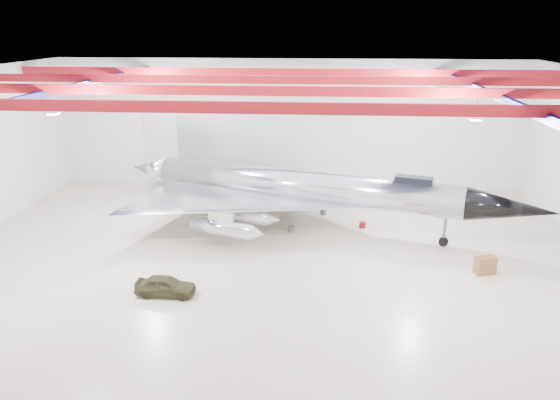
{
  "coord_description": "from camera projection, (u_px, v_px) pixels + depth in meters",
  "views": [
    {
      "loc": [
        3.22,
        -31.42,
        13.68
      ],
      "look_at": [
        0.35,
        2.0,
        2.87
      ],
      "focal_mm": 35.0,
      "sensor_mm": 36.0,
      "label": 1
    }
  ],
  "objects": [
    {
      "name": "crate_small",
      "position": [
        161.0,
        207.0,
        42.42
      ],
      "size": [
        0.42,
        0.38,
        0.24
      ],
      "primitive_type": "cube",
      "rotation": [
        0.0,
        0.0,
        0.38
      ],
      "color": "#59595B",
      "rests_on": "floor"
    },
    {
      "name": "jet_aircraft",
      "position": [
        301.0,
        190.0,
        37.95
      ],
      "size": [
        29.62,
        21.57,
        8.27
      ],
      "rotation": [
        0.0,
        0.0,
        -0.29
      ],
      "color": "silver",
      "rests_on": "floor"
    },
    {
      "name": "engine_drum",
      "position": [
        291.0,
        229.0,
        37.72
      ],
      "size": [
        0.48,
        0.48,
        0.41
      ],
      "primitive_type": "cylinder",
      "rotation": [
        0.0,
        0.0,
        -0.06
      ],
      "color": "#59595B",
      "rests_on": "floor"
    },
    {
      "name": "wall_back",
      "position": [
        289.0,
        124.0,
        46.79
      ],
      "size": [
        40.0,
        0.0,
        40.0
      ],
      "primitive_type": "plane",
      "rotation": [
        1.57,
        0.0,
        0.0
      ],
      "color": "silver",
      "rests_on": "floor"
    },
    {
      "name": "jeep",
      "position": [
        165.0,
        286.0,
        28.76
      ],
      "size": [
        3.22,
        1.34,
        1.09
      ],
      "primitive_type": "imported",
      "rotation": [
        0.0,
        0.0,
        1.55
      ],
      "color": "#38351C",
      "rests_on": "floor"
    },
    {
      "name": "toolbox_red",
      "position": [
        270.0,
        216.0,
        40.41
      ],
      "size": [
        0.5,
        0.45,
        0.3
      ],
      "primitive_type": "cube",
      "rotation": [
        0.0,
        0.0,
        -0.29
      ],
      "color": "maroon",
      "rests_on": "floor"
    },
    {
      "name": "floor",
      "position": [
        272.0,
        253.0,
        34.25
      ],
      "size": [
        40.0,
        40.0,
        0.0
      ],
      "primitive_type": "plane",
      "color": "beige",
      "rests_on": "ground"
    },
    {
      "name": "desk",
      "position": [
        485.0,
        265.0,
        31.22
      ],
      "size": [
        1.28,
        0.91,
        1.06
      ],
      "primitive_type": "cube",
      "rotation": [
        0.0,
        0.0,
        0.32
      ],
      "color": "brown",
      "rests_on": "floor"
    },
    {
      "name": "crate_ply",
      "position": [
        207.0,
        226.0,
        38.27
      ],
      "size": [
        0.65,
        0.56,
        0.4
      ],
      "primitive_type": "cube",
      "rotation": [
        0.0,
        0.0,
        -0.21
      ],
      "color": "olive",
      "rests_on": "floor"
    },
    {
      "name": "ceiling_structure",
      "position": [
        271.0,
        86.0,
        31.09
      ],
      "size": [
        39.5,
        29.5,
        1.08
      ],
      "color": "maroon",
      "rests_on": "ceiling"
    },
    {
      "name": "tool_chest",
      "position": [
        363.0,
        225.0,
        38.46
      ],
      "size": [
        0.54,
        0.54,
        0.42
      ],
      "primitive_type": "cylinder",
      "rotation": [
        0.0,
        0.0,
        0.19
      ],
      "color": "maroon",
      "rests_on": "floor"
    },
    {
      "name": "ceiling",
      "position": [
        271.0,
        74.0,
        30.88
      ],
      "size": [
        40.0,
        40.0,
        0.0
      ],
      "primitive_type": "plane",
      "rotation": [
        3.14,
        0.0,
        0.0
      ],
      "color": "#0A0F38",
      "rests_on": "wall_back"
    },
    {
      "name": "spares_box",
      "position": [
        323.0,
        212.0,
        41.14
      ],
      "size": [
        0.5,
        0.5,
        0.41
      ],
      "primitive_type": "cylinder",
      "rotation": [
        0.0,
        0.0,
        0.11
      ],
      "color": "#59595B",
      "rests_on": "floor"
    }
  ]
}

